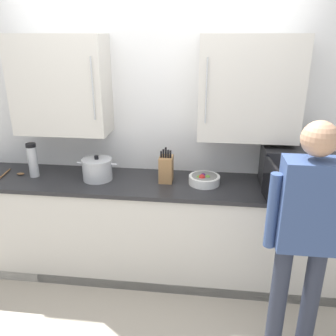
{
  "coord_description": "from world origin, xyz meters",
  "views": [
    {
      "loc": [
        0.48,
        -1.8,
        2.08
      ],
      "look_at": [
        0.15,
        0.86,
        1.06
      ],
      "focal_mm": 37.76,
      "sensor_mm": 36.0,
      "label": 1
    }
  ],
  "objects_px": {
    "stock_pot": "(97,169)",
    "person_figure": "(305,229)",
    "microwave_oven": "(292,168)",
    "thermos_flask": "(33,160)",
    "fruit_bowl": "(204,179)",
    "wooden_spoon": "(13,174)",
    "knife_block": "(166,169)"
  },
  "relations": [
    {
      "from": "knife_block",
      "to": "thermos_flask",
      "type": "height_order",
      "value": "knife_block"
    },
    {
      "from": "knife_block",
      "to": "wooden_spoon",
      "type": "bearing_deg",
      "value": -178.87
    },
    {
      "from": "microwave_oven",
      "to": "fruit_bowl",
      "type": "distance_m",
      "value": 0.71
    },
    {
      "from": "wooden_spoon",
      "to": "fruit_bowl",
      "type": "relative_size",
      "value": 0.88
    },
    {
      "from": "stock_pot",
      "to": "fruit_bowl",
      "type": "relative_size",
      "value": 1.36
    },
    {
      "from": "microwave_oven",
      "to": "stock_pot",
      "type": "height_order",
      "value": "microwave_oven"
    },
    {
      "from": "microwave_oven",
      "to": "wooden_spoon",
      "type": "relative_size",
      "value": 3.18
    },
    {
      "from": "thermos_flask",
      "to": "person_figure",
      "type": "xyz_separation_m",
      "value": [
        2.1,
        -0.78,
        -0.07
      ]
    },
    {
      "from": "microwave_oven",
      "to": "stock_pot",
      "type": "bearing_deg",
      "value": -179.0
    },
    {
      "from": "wooden_spoon",
      "to": "microwave_oven",
      "type": "bearing_deg",
      "value": 0.52
    },
    {
      "from": "microwave_oven",
      "to": "thermos_flask",
      "type": "bearing_deg",
      "value": -179.22
    },
    {
      "from": "stock_pot",
      "to": "wooden_spoon",
      "type": "distance_m",
      "value": 0.79
    },
    {
      "from": "thermos_flask",
      "to": "fruit_bowl",
      "type": "distance_m",
      "value": 1.48
    },
    {
      "from": "stock_pot",
      "to": "person_figure",
      "type": "xyz_separation_m",
      "value": [
        1.53,
        -0.78,
        -0.01
      ]
    },
    {
      "from": "microwave_oven",
      "to": "person_figure",
      "type": "height_order",
      "value": "person_figure"
    },
    {
      "from": "microwave_oven",
      "to": "person_figure",
      "type": "relative_size",
      "value": 0.44
    },
    {
      "from": "stock_pot",
      "to": "person_figure",
      "type": "height_order",
      "value": "person_figure"
    },
    {
      "from": "microwave_oven",
      "to": "thermos_flask",
      "type": "distance_m",
      "value": 2.17
    },
    {
      "from": "stock_pot",
      "to": "thermos_flask",
      "type": "relative_size",
      "value": 1.17
    },
    {
      "from": "microwave_oven",
      "to": "person_figure",
      "type": "bearing_deg",
      "value": -95.53
    },
    {
      "from": "microwave_oven",
      "to": "stock_pot",
      "type": "distance_m",
      "value": 1.61
    },
    {
      "from": "microwave_oven",
      "to": "knife_block",
      "type": "xyz_separation_m",
      "value": [
        -1.02,
        0.01,
        -0.05
      ]
    },
    {
      "from": "wooden_spoon",
      "to": "person_figure",
      "type": "bearing_deg",
      "value": -18.84
    },
    {
      "from": "thermos_flask",
      "to": "person_figure",
      "type": "bearing_deg",
      "value": -20.39
    },
    {
      "from": "wooden_spoon",
      "to": "thermos_flask",
      "type": "height_order",
      "value": "thermos_flask"
    },
    {
      "from": "stock_pot",
      "to": "microwave_oven",
      "type": "bearing_deg",
      "value": 1.0
    },
    {
      "from": "person_figure",
      "to": "knife_block",
      "type": "bearing_deg",
      "value": 139.05
    },
    {
      "from": "microwave_oven",
      "to": "person_figure",
      "type": "xyz_separation_m",
      "value": [
        -0.08,
        -0.81,
        -0.09
      ]
    },
    {
      "from": "fruit_bowl",
      "to": "person_figure",
      "type": "xyz_separation_m",
      "value": [
        0.62,
        -0.79,
        0.04
      ]
    },
    {
      "from": "wooden_spoon",
      "to": "person_figure",
      "type": "relative_size",
      "value": 0.14
    },
    {
      "from": "stock_pot",
      "to": "wooden_spoon",
      "type": "height_order",
      "value": "stock_pot"
    },
    {
      "from": "knife_block",
      "to": "wooden_spoon",
      "type": "height_order",
      "value": "knife_block"
    }
  ]
}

